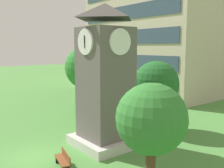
{
  "coord_description": "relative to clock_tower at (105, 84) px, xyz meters",
  "views": [
    {
      "loc": [
        14.96,
        -5.6,
        6.66
      ],
      "look_at": [
        0.56,
        5.68,
        4.08
      ],
      "focal_mm": 41.77,
      "sensor_mm": 36.0,
      "label": 1
    }
  ],
  "objects": [
    {
      "name": "clock_tower",
      "position": [
        0.0,
        0.0,
        0.0
      ],
      "size": [
        3.97,
        3.97,
        9.48
      ],
      "color": "#605B56",
      "rests_on": "ground"
    },
    {
      "name": "park_bench",
      "position": [
        1.35,
        -3.93,
        -3.74
      ],
      "size": [
        1.86,
        0.9,
        0.88
      ],
      "color": "brown",
      "rests_on": "ground"
    },
    {
      "name": "tree_by_building",
      "position": [
        -0.18,
        5.19,
        -0.45
      ],
      "size": [
        3.66,
        3.66,
        5.6
      ],
      "color": "#513823",
      "rests_on": "ground"
    },
    {
      "name": "tree_near_tower",
      "position": [
        -8.42,
        3.92,
        0.44
      ],
      "size": [
        4.42,
        4.42,
        6.87
      ],
      "color": "#513823",
      "rests_on": "ground"
    },
    {
      "name": "tree_streetside",
      "position": [
        7.11,
        -3.07,
        -0.33
      ],
      "size": [
        2.8,
        2.8,
        5.33
      ],
      "color": "#513823",
      "rests_on": "ground"
    },
    {
      "name": "ground_plane",
      "position": [
        -1.12,
        -4.67,
        -4.2
      ],
      "size": [
        160.0,
        160.0,
        0.0
      ],
      "primitive_type": "plane",
      "color": "#4C893D"
    },
    {
      "name": "office_building",
      "position": [
        -12.97,
        20.83,
        5.4
      ],
      "size": [
        19.53,
        15.9,
        19.2
      ],
      "color": "beige",
      "rests_on": "ground"
    }
  ]
}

